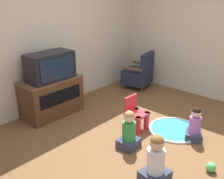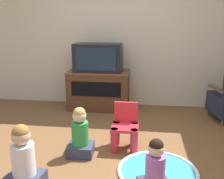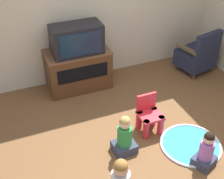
% 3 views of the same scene
% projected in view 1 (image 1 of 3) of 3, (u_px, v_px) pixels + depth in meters
% --- Properties ---
extents(ground_plane, '(30.00, 30.00, 0.00)m').
position_uv_depth(ground_plane, '(143.00, 141.00, 3.92)').
color(ground_plane, brown).
extents(wall_back, '(5.40, 0.12, 2.79)m').
position_uv_depth(wall_back, '(37.00, 34.00, 4.53)').
color(wall_back, beige).
rests_on(wall_back, ground_plane).
extents(tv_cabinet, '(1.05, 0.56, 0.67)m').
position_uv_depth(tv_cabinet, '(52.00, 96.00, 4.65)').
color(tv_cabinet, '#4C2D19').
rests_on(tv_cabinet, ground_plane).
extents(television, '(0.80, 0.41, 0.47)m').
position_uv_depth(television, '(50.00, 66.00, 4.42)').
color(television, black).
rests_on(television, tv_cabinet).
extents(black_armchair, '(0.69, 0.67, 0.83)m').
position_uv_depth(black_armchair, '(139.00, 74.00, 5.94)').
color(black_armchair, brown).
rests_on(black_armchair, ground_plane).
extents(yellow_kid_chair, '(0.32, 0.31, 0.55)m').
position_uv_depth(yellow_kid_chair, '(136.00, 116.00, 4.19)').
color(yellow_kid_chair, red).
rests_on(yellow_kid_chair, ground_plane).
extents(play_mat, '(0.83, 0.83, 0.04)m').
position_uv_depth(play_mat, '(175.00, 130.00, 4.22)').
color(play_mat, teal).
rests_on(play_mat, ground_plane).
extents(child_watching_left, '(0.31, 0.27, 0.57)m').
position_uv_depth(child_watching_left, '(129.00, 132.00, 3.69)').
color(child_watching_left, '#33384C').
rests_on(child_watching_left, ground_plane).
extents(child_watching_center, '(0.35, 0.31, 0.63)m').
position_uv_depth(child_watching_center, '(156.00, 162.00, 3.02)').
color(child_watching_center, '#33384C').
rests_on(child_watching_center, ground_plane).
extents(child_watching_right, '(0.34, 0.32, 0.52)m').
position_uv_depth(child_watching_right, '(195.00, 126.00, 3.90)').
color(child_watching_right, '#33384C').
rests_on(child_watching_right, ground_plane).
extents(toy_ball, '(0.13, 0.13, 0.13)m').
position_uv_depth(toy_ball, '(211.00, 167.00, 3.25)').
color(toy_ball, '#4CCC59').
rests_on(toy_ball, ground_plane).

